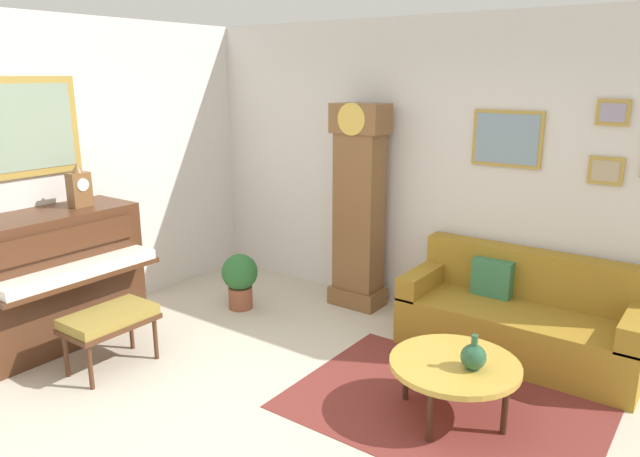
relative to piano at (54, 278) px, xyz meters
name	(u,v)px	position (x,y,z in m)	size (l,w,h in m)	color
ground_plane	(265,422)	(2.23, 0.18, -0.64)	(6.40, 6.00, 0.10)	beige
wall_left	(38,176)	(-0.37, 0.17, 0.82)	(0.13, 4.90, 2.80)	silver
wall_back	(430,170)	(2.25, 2.57, 0.82)	(5.30, 0.13, 2.80)	silver
area_rug	(442,407)	(3.18, 0.98, -0.58)	(2.10, 1.50, 0.01)	maroon
piano	(54,278)	(0.00, 0.00, 0.00)	(0.87, 1.44, 1.16)	#4C2B19
piano_bench	(110,320)	(0.79, -0.02, -0.18)	(0.42, 0.70, 0.48)	#4C2B19
grandfather_clock	(359,212)	(1.65, 2.27, 0.38)	(0.52, 0.34, 2.03)	brown
couch	(521,318)	(3.33, 2.16, -0.28)	(1.90, 0.80, 0.84)	olive
coffee_table	(455,366)	(3.27, 0.93, -0.21)	(0.88, 0.88, 0.41)	gold
mantel_clock	(79,187)	(0.00, 0.32, 0.74)	(0.13, 0.18, 0.38)	brown
green_jug	(473,357)	(3.41, 0.91, -0.09)	(0.17, 0.17, 0.24)	#234C33
potted_plant	(240,278)	(0.76, 1.49, -0.27)	(0.36, 0.36, 0.56)	#935138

